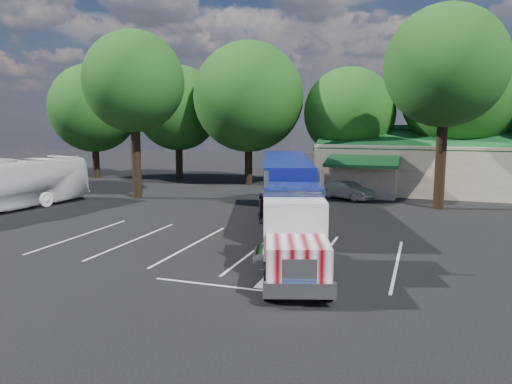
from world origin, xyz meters
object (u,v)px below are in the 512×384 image
(tour_bus, at_px, (0,185))
(silver_sedan, at_px, (347,190))
(woman, at_px, (261,208))
(semi_truck, at_px, (287,191))
(bicycle, at_px, (279,207))

(tour_bus, xyz_separation_m, silver_sedan, (21.00, 12.28, -1.07))
(tour_bus, bearing_deg, woman, 15.46)
(semi_truck, height_order, tour_bus, semi_truck)
(woman, relative_size, bicycle, 1.03)
(woman, bearing_deg, semi_truck, -134.66)
(bicycle, distance_m, silver_sedan, 8.14)
(woman, height_order, silver_sedan, woman)
(tour_bus, bearing_deg, silver_sedan, 40.01)
(semi_truck, bearing_deg, silver_sedan, 66.82)
(bicycle, height_order, tour_bus, tour_bus)
(tour_bus, bearing_deg, bicycle, 24.78)
(silver_sedan, bearing_deg, bicycle, -173.97)
(bicycle, relative_size, tour_bus, 0.14)
(semi_truck, xyz_separation_m, woman, (-2.14, 2.19, -1.40))
(semi_truck, distance_m, woman, 3.37)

